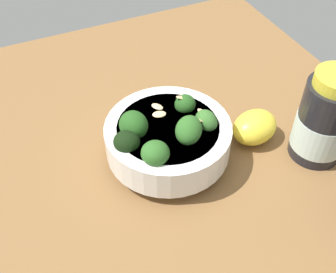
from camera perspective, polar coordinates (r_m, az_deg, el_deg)
name	(u,v)px	position (r cm, az deg, el deg)	size (l,w,h in cm)	color
ground_plane	(165,134)	(65.03, -0.36, 0.34)	(65.61, 65.61, 3.39)	brown
bowl_of_broccoli	(167,137)	(56.49, -0.11, -0.08)	(17.14, 17.14, 9.30)	white
lemon_wedge	(255,127)	(61.65, 11.79, 1.27)	(7.07, 5.50, 4.64)	yellow
bottle_tall	(324,122)	(59.69, 20.58, 1.92)	(7.41, 7.41, 13.69)	black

